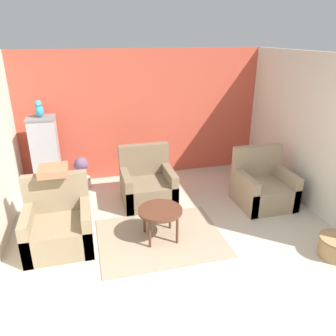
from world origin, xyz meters
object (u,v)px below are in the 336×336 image
at_px(armchair_left, 59,226).
at_px(parrot, 39,109).
at_px(potted_plant, 82,172).
at_px(armchair_middle, 147,186).
at_px(coffee_table, 160,212).
at_px(birdcage, 47,159).
at_px(armchair_right, 263,188).

xyz_separation_m(armchair_left, parrot, (-0.23, 1.67, 1.22)).
relative_size(parrot, potted_plant, 0.48).
distance_m(armchair_left, armchair_middle, 1.66).
bearing_deg(parrot, potted_plant, 10.51).
distance_m(coffee_table, birdcage, 2.44).
bearing_deg(armchair_middle, armchair_left, -146.01).
bearing_deg(armchair_right, potted_plant, 154.10).
height_order(coffee_table, armchair_left, armchair_left).
relative_size(armchair_left, armchair_middle, 1.00).
bearing_deg(armchair_middle, birdcage, 155.30).
bearing_deg(potted_plant, coffee_table, -62.83).
xyz_separation_m(armchair_left, armchair_right, (3.21, 0.38, 0.00)).
bearing_deg(birdcage, coffee_table, -49.88).
bearing_deg(parrot, armchair_left, -82.21).
xyz_separation_m(coffee_table, birdcage, (-1.56, 1.86, 0.24)).
xyz_separation_m(birdcage, parrot, (-0.00, 0.00, 0.86)).
xyz_separation_m(coffee_table, potted_plant, (-1.01, 1.96, -0.10)).
xyz_separation_m(coffee_table, armchair_left, (-1.34, 0.19, -0.12)).
distance_m(armchair_middle, birdcage, 1.81).
relative_size(armchair_right, potted_plant, 1.57).
height_order(armchair_right, parrot, parrot).
bearing_deg(birdcage, armchair_right, -20.62).
bearing_deg(potted_plant, armchair_middle, -38.80).
xyz_separation_m(armchair_middle, birdcage, (-1.61, 0.74, 0.36)).
height_order(coffee_table, potted_plant, potted_plant).
distance_m(armchair_right, parrot, 3.88).
distance_m(armchair_right, potted_plant, 3.21).
distance_m(armchair_middle, potted_plant, 1.35).
height_order(armchair_middle, birdcage, birdcage).
bearing_deg(potted_plant, armchair_left, -100.47).
height_order(armchair_left, parrot, parrot).
distance_m(parrot, potted_plant, 1.33).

